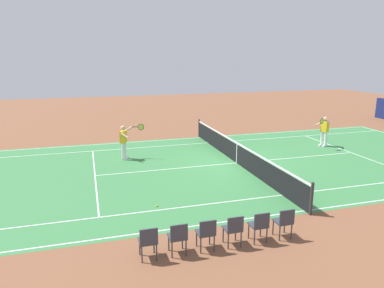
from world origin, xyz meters
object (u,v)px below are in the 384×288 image
at_px(tennis_net, 237,153).
at_px(spectator_chair_4, 178,236).
at_px(tennis_ball, 157,206).
at_px(spectator_chair_5, 148,240).
at_px(spectator_chair_1, 259,224).
at_px(spectator_chair_0, 284,221).
at_px(tennis_player_far, 324,130).
at_px(spectator_chair_3, 206,232).
at_px(tennis_player_near, 124,140).
at_px(spectator_chair_2, 234,228).

height_order(tennis_net, spectator_chair_4, tennis_net).
height_order(tennis_ball, spectator_chair_5, spectator_chair_5).
xyz_separation_m(spectator_chair_1, spectator_chair_5, (2.98, 0.00, 0.00)).
bearing_deg(spectator_chair_1, spectator_chair_0, 180.00).
bearing_deg(tennis_net, spectator_chair_5, 52.28).
distance_m(tennis_net, tennis_player_far, 6.05).
bearing_deg(spectator_chair_5, spectator_chair_3, 180.00).
xyz_separation_m(spectator_chair_1, spectator_chair_3, (1.49, 0.00, 0.00)).
distance_m(tennis_player_near, tennis_ball, 6.04).
xyz_separation_m(tennis_net, spectator_chair_2, (3.08, 6.87, 0.03)).
bearing_deg(spectator_chair_2, tennis_player_near, -78.43).
height_order(spectator_chair_3, spectator_chair_4, same).
height_order(spectator_chair_0, spectator_chair_1, same).
distance_m(spectator_chair_0, spectator_chair_2, 1.49).
bearing_deg(spectator_chair_2, spectator_chair_3, 0.00).
distance_m(tennis_player_near, spectator_chair_1, 9.38).
bearing_deg(tennis_ball, spectator_chair_2, 115.38).
xyz_separation_m(tennis_player_far, spectator_chair_2, (8.91, 8.44, -0.41)).
height_order(spectator_chair_1, spectator_chair_5, same).
relative_size(tennis_net, spectator_chair_5, 13.30).
bearing_deg(tennis_net, spectator_chair_1, 71.24).
bearing_deg(tennis_player_far, spectator_chair_1, 45.93).
relative_size(spectator_chair_0, spectator_chair_5, 1.00).
bearing_deg(spectator_chair_4, tennis_player_near, -87.75).
bearing_deg(spectator_chair_5, spectator_chair_0, 180.00).
relative_size(spectator_chair_1, spectator_chair_5, 1.00).
xyz_separation_m(spectator_chair_0, spectator_chair_5, (3.73, 0.00, 0.00)).
bearing_deg(spectator_chair_3, spectator_chair_4, 0.00).
bearing_deg(tennis_player_near, spectator_chair_5, 87.51).
xyz_separation_m(tennis_ball, spectator_chair_4, (0.04, 3.05, 0.49)).
relative_size(tennis_ball, spectator_chair_0, 0.08).
bearing_deg(spectator_chair_5, tennis_ball, -104.49).
xyz_separation_m(tennis_player_far, spectator_chair_5, (11.15, 8.44, -0.41)).
height_order(spectator_chair_0, spectator_chair_3, same).
distance_m(spectator_chair_1, spectator_chair_5, 2.98).
xyz_separation_m(tennis_net, spectator_chair_3, (3.83, 6.87, 0.03)).
distance_m(spectator_chair_4, spectator_chair_5, 0.75).
bearing_deg(spectator_chair_0, tennis_player_far, -131.34).
distance_m(spectator_chair_1, spectator_chair_4, 2.24).
height_order(tennis_player_far, spectator_chair_5, tennis_player_far).
xyz_separation_m(tennis_net, tennis_player_far, (-5.83, -1.56, 0.44)).
relative_size(spectator_chair_2, spectator_chair_5, 1.00).
relative_size(tennis_player_far, spectator_chair_0, 1.93).
relative_size(tennis_player_near, tennis_ball, 25.71).
distance_m(tennis_ball, spectator_chair_5, 3.19).
relative_size(spectator_chair_2, spectator_chair_4, 1.00).
bearing_deg(tennis_player_far, spectator_chair_4, 39.04).
relative_size(tennis_ball, spectator_chair_1, 0.08).
xyz_separation_m(spectator_chair_0, spectator_chair_3, (2.24, 0.00, 0.00)).
bearing_deg(spectator_chair_2, spectator_chair_1, 180.00).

